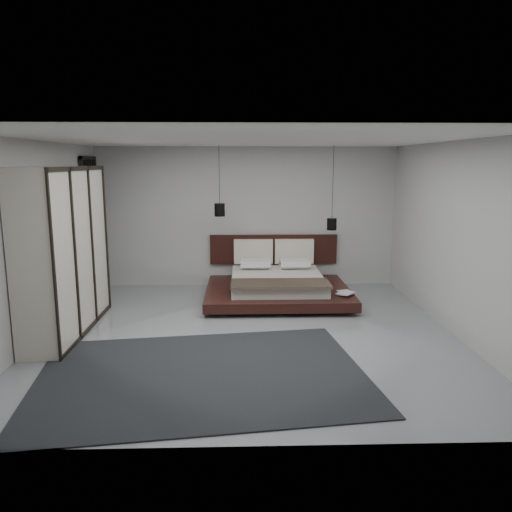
{
  "coord_description": "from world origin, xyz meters",
  "views": [
    {
      "loc": [
        -0.12,
        -7.05,
        2.49
      ],
      "look_at": [
        0.14,
        1.2,
        0.94
      ],
      "focal_mm": 35.0,
      "sensor_mm": 36.0,
      "label": 1
    }
  ],
  "objects_px": {
    "bed": "(277,284)",
    "pendant_right": "(332,224)",
    "rug": "(202,374)",
    "wardrobe": "(64,251)",
    "pendant_left": "(220,210)",
    "lattice_screen": "(92,226)"
  },
  "relations": [
    {
      "from": "pendant_left",
      "to": "rug",
      "type": "relative_size",
      "value": 0.34
    },
    {
      "from": "pendant_right",
      "to": "rug",
      "type": "xyz_separation_m",
      "value": [
        -2.19,
        -3.77,
        -1.33
      ]
    },
    {
      "from": "lattice_screen",
      "to": "pendant_left",
      "type": "distance_m",
      "value": 2.46
    },
    {
      "from": "pendant_right",
      "to": "rug",
      "type": "distance_m",
      "value": 4.57
    },
    {
      "from": "bed",
      "to": "pendant_left",
      "type": "relative_size",
      "value": 1.98
    },
    {
      "from": "bed",
      "to": "pendant_right",
      "type": "xyz_separation_m",
      "value": [
        1.06,
        0.39,
        1.07
      ]
    },
    {
      "from": "bed",
      "to": "pendant_left",
      "type": "height_order",
      "value": "pendant_left"
    },
    {
      "from": "wardrobe",
      "to": "pendant_right",
      "type": "bearing_deg",
      "value": 26.05
    },
    {
      "from": "pendant_left",
      "to": "rug",
      "type": "distance_m",
      "value": 4.1
    },
    {
      "from": "bed",
      "to": "pendant_left",
      "type": "bearing_deg",
      "value": 159.96
    },
    {
      "from": "pendant_left",
      "to": "pendant_right",
      "type": "height_order",
      "value": "same"
    },
    {
      "from": "wardrobe",
      "to": "lattice_screen",
      "type": "bearing_deg",
      "value": 96.38
    },
    {
      "from": "bed",
      "to": "wardrobe",
      "type": "bearing_deg",
      "value": -152.1
    },
    {
      "from": "lattice_screen",
      "to": "rug",
      "type": "xyz_separation_m",
      "value": [
        2.37,
        -3.92,
        -1.29
      ]
    },
    {
      "from": "pendant_left",
      "to": "pendant_right",
      "type": "xyz_separation_m",
      "value": [
        2.12,
        -0.0,
        -0.27
      ]
    },
    {
      "from": "lattice_screen",
      "to": "pendant_right",
      "type": "distance_m",
      "value": 4.56
    },
    {
      "from": "rug",
      "to": "lattice_screen",
      "type": "bearing_deg",
      "value": 121.1
    },
    {
      "from": "lattice_screen",
      "to": "bed",
      "type": "xyz_separation_m",
      "value": [
        3.5,
        -0.53,
        -1.02
      ]
    },
    {
      "from": "bed",
      "to": "wardrobe",
      "type": "height_order",
      "value": "wardrobe"
    },
    {
      "from": "lattice_screen",
      "to": "wardrobe",
      "type": "distance_m",
      "value": 2.27
    },
    {
      "from": "pendant_right",
      "to": "wardrobe",
      "type": "xyz_separation_m",
      "value": [
        -4.31,
        -2.11,
        -0.12
      ]
    },
    {
      "from": "lattice_screen",
      "to": "wardrobe",
      "type": "height_order",
      "value": "lattice_screen"
    }
  ]
}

